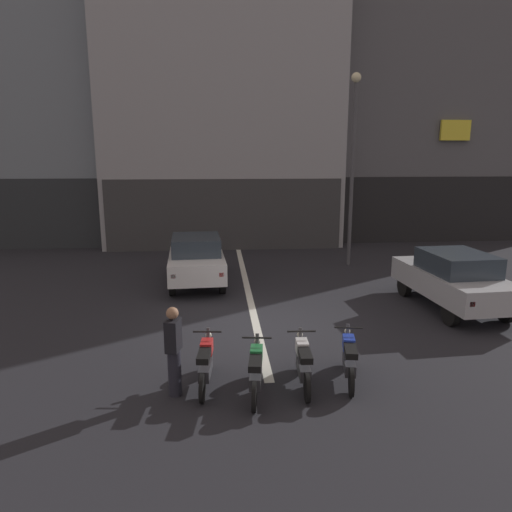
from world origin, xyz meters
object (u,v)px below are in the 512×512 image
object	(u,v)px
motorcycle_white_row_centre	(303,363)
motorcycle_blue_row_right_mid	(349,358)
car_silver_parked_kerbside	(453,278)
car_white_crossing_near	(196,258)
car_red_down_street	(274,221)
person_by_motorcycles	(174,351)
motorcycle_red_row_leftmost	(206,363)
motorcycle_green_row_left_mid	(256,370)
street_lamp	(353,152)

from	to	relation	value
motorcycle_white_row_centre	motorcycle_blue_row_right_mid	distance (m)	0.92
car_silver_parked_kerbside	motorcycle_blue_row_right_mid	distance (m)	5.76
car_white_crossing_near	car_silver_parked_kerbside	bearing A→B (deg)	-23.71
car_red_down_street	car_white_crossing_near	bearing A→B (deg)	-113.34
car_silver_parked_kerbside	motorcycle_blue_row_right_mid	size ratio (longest dim) A/B	2.54
car_white_crossing_near	car_silver_parked_kerbside	world-z (taller)	same
car_silver_parked_kerbside	person_by_motorcycles	size ratio (longest dim) A/B	2.52
motorcycle_white_row_centre	motorcycle_red_row_leftmost	bearing A→B (deg)	175.72
car_red_down_street	motorcycle_white_row_centre	bearing A→B (deg)	-95.05
car_silver_parked_kerbside	motorcycle_green_row_left_mid	size ratio (longest dim) A/B	2.53
car_white_crossing_near	motorcycle_white_row_centre	bearing A→B (deg)	-72.76
car_red_down_street	motorcycle_green_row_left_mid	xyz separation A→B (m)	(-2.31, -16.11, -0.43)
motorcycle_blue_row_right_mid	street_lamp	bearing A→B (deg)	74.28
motorcycle_green_row_left_mid	person_by_motorcycles	size ratio (longest dim) A/B	1.00
car_silver_parked_kerbside	motorcycle_white_row_centre	bearing A→B (deg)	-140.56
motorcycle_blue_row_right_mid	person_by_motorcycles	distance (m)	3.32
car_red_down_street	motorcycle_white_row_centre	xyz separation A→B (m)	(-1.40, -15.86, -0.43)
car_silver_parked_kerbside	motorcycle_blue_row_right_mid	world-z (taller)	car_silver_parked_kerbside
car_white_crossing_near	person_by_motorcycles	distance (m)	7.49
car_white_crossing_near	car_red_down_street	world-z (taller)	same
car_silver_parked_kerbside	motorcycle_red_row_leftmost	bearing A→B (deg)	-149.72
car_silver_parked_kerbside	street_lamp	bearing A→B (deg)	104.79
car_white_crossing_near	motorcycle_red_row_leftmost	world-z (taller)	car_white_crossing_near
motorcycle_green_row_left_mid	person_by_motorcycles	xyz separation A→B (m)	(-1.47, 0.09, 0.40)
car_white_crossing_near	street_lamp	distance (m)	7.16
motorcycle_white_row_centre	motorcycle_blue_row_right_mid	bearing A→B (deg)	7.25
car_white_crossing_near	street_lamp	world-z (taller)	street_lamp
car_white_crossing_near	motorcycle_green_row_left_mid	size ratio (longest dim) A/B	2.52
motorcycle_red_row_leftmost	car_silver_parked_kerbside	bearing A→B (deg)	30.28
car_silver_parked_kerbside	car_red_down_street	size ratio (longest dim) A/B	1.00
car_white_crossing_near	car_red_down_street	bearing A→B (deg)	66.66
street_lamp	person_by_motorcycles	bearing A→B (deg)	-121.44
motorcycle_blue_row_right_mid	person_by_motorcycles	size ratio (longest dim) A/B	0.99
car_red_down_street	motorcycle_blue_row_right_mid	bearing A→B (deg)	-91.78
motorcycle_red_row_leftmost	motorcycle_green_row_left_mid	distance (m)	0.99
car_white_crossing_near	motorcycle_white_row_centre	world-z (taller)	car_white_crossing_near
person_by_motorcycles	car_white_crossing_near	bearing A→B (deg)	89.24
person_by_motorcycles	car_silver_parked_kerbside	bearing A→B (deg)	30.07
car_red_down_street	motorcycle_green_row_left_mid	size ratio (longest dim) A/B	2.53
car_white_crossing_near	motorcycle_blue_row_right_mid	distance (m)	7.90
car_silver_parked_kerbside	motorcycle_green_row_left_mid	bearing A→B (deg)	-143.58
car_silver_parked_kerbside	car_white_crossing_near	bearing A→B (deg)	156.29
car_silver_parked_kerbside	car_red_down_street	bearing A→B (deg)	107.14
street_lamp	motorcycle_green_row_left_mid	bearing A→B (deg)	-114.53
car_red_down_street	street_lamp	distance (m)	7.49
car_red_down_street	person_by_motorcycles	distance (m)	16.45
street_lamp	car_red_down_street	bearing A→B (deg)	109.14
car_red_down_street	street_lamp	world-z (taller)	street_lamp
motorcycle_red_row_leftmost	car_white_crossing_near	bearing A→B (deg)	93.62
street_lamp	car_white_crossing_near	bearing A→B (deg)	-158.95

